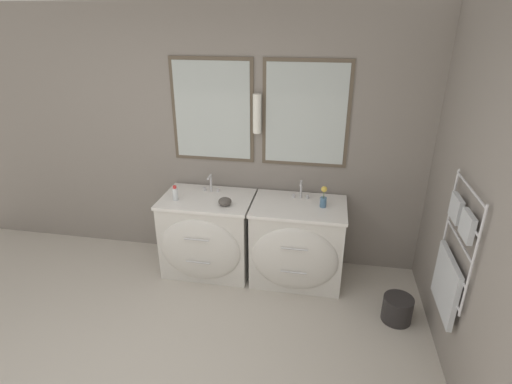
% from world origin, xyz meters
% --- Properties ---
extents(wall_back, '(5.87, 0.16, 2.60)m').
position_xyz_m(wall_back, '(0.02, 2.25, 1.31)').
color(wall_back, gray).
rests_on(wall_back, ground_plane).
extents(wall_right, '(0.13, 4.33, 2.60)m').
position_xyz_m(wall_right, '(2.17, 1.00, 1.29)').
color(wall_right, gray).
rests_on(wall_right, ground_plane).
extents(vanity_left, '(0.90, 0.69, 0.81)m').
position_xyz_m(vanity_left, '(0.02, 1.85, 0.41)').
color(vanity_left, silver).
rests_on(vanity_left, ground_plane).
extents(vanity_right, '(0.90, 0.69, 0.81)m').
position_xyz_m(vanity_right, '(0.93, 1.85, 0.41)').
color(vanity_right, silver).
rests_on(vanity_right, ground_plane).
extents(faucet_left, '(0.17, 0.12, 0.19)m').
position_xyz_m(faucet_left, '(0.02, 2.04, 0.90)').
color(faucet_left, silver).
rests_on(faucet_left, vanity_left).
extents(faucet_right, '(0.17, 0.12, 0.19)m').
position_xyz_m(faucet_right, '(0.93, 2.04, 0.90)').
color(faucet_right, silver).
rests_on(faucet_right, vanity_right).
extents(toiletry_bottle, '(0.05, 0.05, 0.15)m').
position_xyz_m(toiletry_bottle, '(-0.27, 1.78, 0.88)').
color(toiletry_bottle, silver).
rests_on(toiletry_bottle, vanity_left).
extents(amenity_bowl, '(0.13, 0.13, 0.08)m').
position_xyz_m(amenity_bowl, '(0.24, 1.75, 0.85)').
color(amenity_bowl, '#4C4742').
rests_on(amenity_bowl, vanity_left).
extents(flower_vase, '(0.06, 0.06, 0.21)m').
position_xyz_m(flower_vase, '(1.16, 1.89, 0.90)').
color(flower_vase, teal).
rests_on(flower_vase, vanity_right).
extents(waste_bin, '(0.26, 0.26, 0.23)m').
position_xyz_m(waste_bin, '(1.86, 1.39, 0.12)').
color(waste_bin, '#282626').
rests_on(waste_bin, ground_plane).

